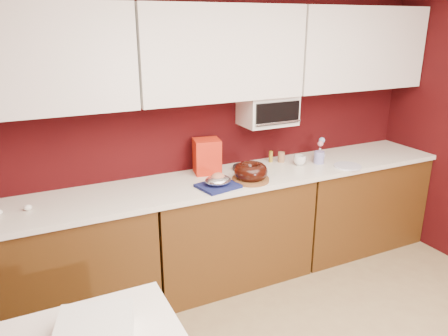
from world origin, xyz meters
name	(u,v)px	position (x,y,z in m)	size (l,w,h in m)	color
wall_back	(211,126)	(0.00, 2.25, 1.25)	(4.00, 0.02, 2.50)	#340708
base_cabinet_left	(58,268)	(-1.33, 1.94, 0.43)	(1.31, 0.58, 0.86)	#4A2B0E
base_cabinet_center	(228,231)	(0.00, 1.94, 0.43)	(1.31, 0.58, 0.86)	#4A2B0E
base_cabinet_right	(353,203)	(1.33, 1.94, 0.43)	(1.31, 0.58, 0.86)	#4A2B0E
countertop	(228,180)	(0.00, 1.94, 0.88)	(4.00, 0.62, 0.04)	silver
upper_cabinet_left	(28,59)	(-1.33, 2.08, 1.85)	(1.31, 0.33, 0.70)	white
upper_cabinet_center	(220,53)	(0.00, 2.08, 1.85)	(1.31, 0.33, 0.70)	white
upper_cabinet_right	(356,48)	(1.33, 2.08, 1.85)	(1.31, 0.33, 0.70)	white
toaster_oven	(267,110)	(0.45, 2.10, 1.38)	(0.45, 0.30, 0.25)	white
toaster_oven_door	(278,113)	(0.45, 1.94, 1.38)	(0.40, 0.02, 0.18)	black
toaster_oven_handle	(279,123)	(0.45, 1.93, 1.30)	(0.02, 0.02, 0.42)	silver
cake_base	(251,180)	(0.12, 1.78, 0.91)	(0.29, 0.29, 0.03)	brown
bundt_cake	(251,171)	(0.12, 1.78, 0.98)	(0.26, 0.26, 0.11)	black
navy_towel	(218,186)	(-0.17, 1.77, 0.91)	(0.28, 0.24, 0.02)	#141A4D
foil_ham_nest	(218,180)	(-0.17, 1.77, 0.96)	(0.20, 0.17, 0.07)	silver
roasted_ham	(218,177)	(-0.17, 1.77, 0.98)	(0.11, 0.09, 0.07)	#AD694F
pandoro_box	(207,156)	(-0.10, 2.12, 1.04)	(0.21, 0.19, 0.28)	#AD0B11
dark_pan	(245,168)	(0.21, 2.05, 0.92)	(0.20, 0.20, 0.03)	black
coffee_mug	(300,159)	(0.70, 1.95, 0.95)	(0.09, 0.09, 0.10)	silver
blue_jar	(319,157)	(0.88, 1.92, 0.95)	(0.09, 0.09, 0.11)	navy
flower_vase	(320,153)	(0.95, 2.00, 0.96)	(0.08, 0.08, 0.12)	silver
flower_pink	(320,144)	(0.95, 2.00, 1.05)	(0.05, 0.05, 0.05)	pink
flower_blue	(322,140)	(0.98, 2.02, 1.07)	(0.05, 0.05, 0.05)	#7F98CB
china_plate	(348,166)	(1.04, 1.73, 0.91)	(0.23, 0.23, 0.01)	silver
amber_bottle	(271,157)	(0.52, 2.13, 0.95)	(0.03, 0.03, 0.10)	olive
paper_cup	(281,157)	(0.60, 2.09, 0.94)	(0.06, 0.06, 0.09)	#8C6240
egg_right	(28,208)	(-1.46, 1.94, 0.92)	(0.05, 0.04, 0.04)	white
newspaper_stack	(95,330)	(-1.27, 0.67, 0.81)	(0.32, 0.26, 0.11)	silver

